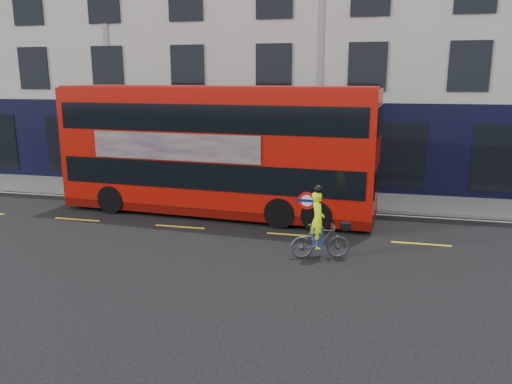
% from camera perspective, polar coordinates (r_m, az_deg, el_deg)
% --- Properties ---
extents(ground, '(120.00, 120.00, 0.00)m').
position_cam_1_polar(ground, '(15.11, 3.46, -6.63)').
color(ground, black).
rests_on(ground, ground).
extents(pavement, '(60.00, 3.00, 0.12)m').
position_cam_1_polar(pavement, '(21.28, 6.44, -0.71)').
color(pavement, gray).
rests_on(pavement, ground).
extents(kerb, '(60.00, 0.12, 0.13)m').
position_cam_1_polar(kerb, '(19.83, 5.92, -1.69)').
color(kerb, slate).
rests_on(kerb, ground).
extents(building_terrace, '(50.00, 10.07, 15.00)m').
position_cam_1_polar(building_terrace, '(27.20, 8.57, 17.97)').
color(building_terrace, '#BBB8B0').
rests_on(building_terrace, ground).
extents(road_edge_line, '(58.00, 0.10, 0.01)m').
position_cam_1_polar(road_edge_line, '(19.56, 5.81, -2.09)').
color(road_edge_line, silver).
rests_on(road_edge_line, ground).
extents(lane_dashes, '(58.00, 0.12, 0.01)m').
position_cam_1_polar(lane_dashes, '(16.52, 4.35, -4.90)').
color(lane_dashes, gold).
rests_on(lane_dashes, ground).
extents(bus, '(11.97, 3.48, 4.76)m').
position_cam_1_polar(bus, '(18.69, -4.42, 4.88)').
color(bus, '#A80F06').
rests_on(bus, ground).
extents(cyclist, '(1.77, 0.92, 2.15)m').
position_cam_1_polar(cyclist, '(14.33, 7.27, -4.79)').
color(cyclist, '#444548').
rests_on(cyclist, ground).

